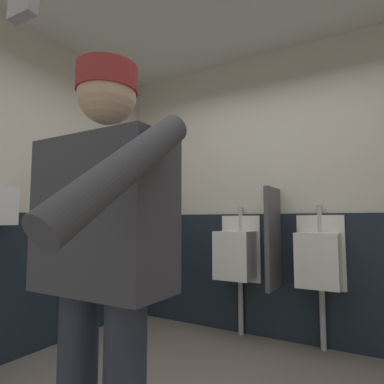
{
  "coord_description": "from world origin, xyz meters",
  "views": [
    {
      "loc": [
        0.8,
        -1.5,
        1.1
      ],
      "look_at": [
        -0.02,
        -0.07,
        1.25
      ],
      "focal_mm": 29.9,
      "sensor_mm": 36.0,
      "label": 1
    }
  ],
  "objects_px": {
    "urinal_left": "(237,254)",
    "person": "(101,253)",
    "urinal_middle": "(319,259)",
    "soap_dispenser": "(166,199)"
  },
  "relations": [
    {
      "from": "urinal_middle",
      "to": "person",
      "type": "bearing_deg",
      "value": -100.76
    },
    {
      "from": "urinal_middle",
      "to": "person",
      "type": "distance_m",
      "value": 2.16
    },
    {
      "from": "urinal_left",
      "to": "person",
      "type": "bearing_deg",
      "value": -80.65
    },
    {
      "from": "urinal_left",
      "to": "urinal_middle",
      "type": "xyz_separation_m",
      "value": [
        0.75,
        0.0,
        0.0
      ]
    },
    {
      "from": "urinal_middle",
      "to": "person",
      "type": "xyz_separation_m",
      "value": [
        -0.4,
        -2.11,
        0.21
      ]
    },
    {
      "from": "urinal_left",
      "to": "soap_dispenser",
      "type": "height_order",
      "value": "soap_dispenser"
    },
    {
      "from": "person",
      "to": "soap_dispenser",
      "type": "distance_m",
      "value": 2.59
    },
    {
      "from": "urinal_left",
      "to": "person",
      "type": "relative_size",
      "value": 0.74
    },
    {
      "from": "urinal_left",
      "to": "urinal_middle",
      "type": "relative_size",
      "value": 1.0
    },
    {
      "from": "urinal_left",
      "to": "person",
      "type": "xyz_separation_m",
      "value": [
        0.35,
        -2.11,
        0.21
      ]
    }
  ]
}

